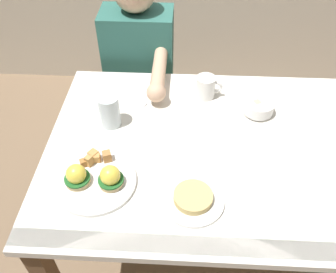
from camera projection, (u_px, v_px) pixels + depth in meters
The scene contains 9 objects.
ground_plane at pixel (198, 245), 1.82m from camera, with size 6.00×6.00×0.00m, color #7F664C.
dining_table at pixel (207, 165), 1.38m from camera, with size 1.20×0.90×0.74m.
eggs_benedict_plate at pixel (95, 178), 1.16m from camera, with size 0.27×0.27×0.09m.
fruit_bowl at pixel (259, 107), 1.41m from camera, with size 0.12×0.12×0.06m.
coffee_mug at pixel (206, 87), 1.48m from camera, with size 0.11×0.08×0.09m.
fork at pixel (132, 101), 1.49m from camera, with size 0.15×0.08×0.00m.
water_glass_near at pixel (110, 113), 1.35m from camera, with size 0.08×0.08×0.13m.
side_plate at pixel (193, 199), 1.12m from camera, with size 0.20×0.20×0.04m.
diner_person at pixel (140, 71), 1.81m from camera, with size 0.34×0.54×1.14m.
Camera 1 is at (-0.11, -0.91, 1.68)m, focal length 37.99 mm.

